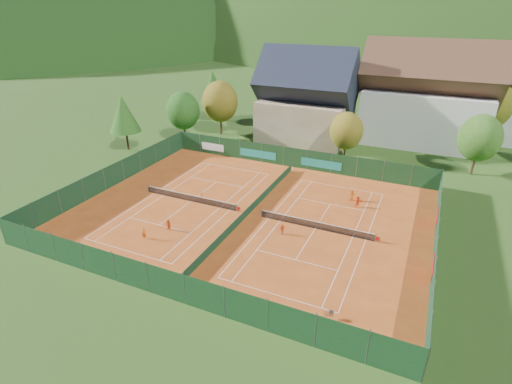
% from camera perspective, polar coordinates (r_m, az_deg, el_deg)
% --- Properties ---
extents(ground, '(600.00, 600.00, 0.00)m').
position_cam_1_polar(ground, '(46.66, -1.01, -3.21)').
color(ground, '#284A17').
rests_on(ground, ground).
extents(clay_pad, '(40.00, 32.00, 0.01)m').
position_cam_1_polar(clay_pad, '(46.65, -1.01, -3.18)').
color(clay_pad, '#B54C1A').
rests_on(clay_pad, ground).
extents(court_markings_left, '(11.03, 23.83, 0.00)m').
position_cam_1_polar(court_markings_left, '(50.21, -9.30, -1.32)').
color(court_markings_left, white).
rests_on(court_markings_left, ground).
extents(court_markings_right, '(11.03, 23.83, 0.00)m').
position_cam_1_polar(court_markings_right, '(44.25, 8.43, -5.20)').
color(court_markings_right, white).
rests_on(court_markings_right, ground).
extents(tennis_net_left, '(13.30, 0.10, 1.02)m').
position_cam_1_polar(tennis_net_left, '(49.91, -9.19, -0.84)').
color(tennis_net_left, '#59595B').
rests_on(tennis_net_left, ground).
extents(tennis_net_right, '(13.30, 0.10, 1.02)m').
position_cam_1_polar(tennis_net_right, '(43.97, 8.67, -4.68)').
color(tennis_net_right, '#59595B').
rests_on(tennis_net_right, ground).
extents(court_divider, '(0.03, 28.80, 1.00)m').
position_cam_1_polar(court_divider, '(46.41, -1.02, -2.64)').
color(court_divider, '#13341F').
rests_on(court_divider, ground).
extents(fence_north, '(40.00, 0.10, 3.00)m').
position_cam_1_polar(fence_north, '(59.70, 5.16, 4.92)').
color(fence_north, '#133519').
rests_on(fence_north, ground).
extents(fence_south, '(40.00, 0.04, 3.00)m').
position_cam_1_polar(fence_south, '(34.45, -12.76, -12.65)').
color(fence_south, '#14381A').
rests_on(fence_south, ground).
extents(fence_west, '(0.04, 32.00, 3.00)m').
position_cam_1_polar(fence_west, '(56.70, -19.64, 2.35)').
color(fence_west, '#15391F').
rests_on(fence_west, ground).
extents(fence_east, '(0.09, 32.00, 3.00)m').
position_cam_1_polar(fence_east, '(42.56, 24.32, -6.47)').
color(fence_east, '#12331F').
rests_on(fence_east, ground).
extents(chalet, '(16.20, 12.00, 16.00)m').
position_cam_1_polar(chalet, '(71.77, 7.23, 12.67)').
color(chalet, '#C8AE8D').
rests_on(chalet, ground).
extents(hotel_block_a, '(21.60, 11.00, 17.25)m').
position_cam_1_polar(hotel_block_a, '(74.46, 23.11, 11.94)').
color(hotel_block_a, silver).
rests_on(hotel_block_a, ground).
extents(tree_west_front, '(5.72, 5.72, 8.69)m').
position_cam_1_polar(tree_west_front, '(71.39, -10.39, 11.37)').
color(tree_west_front, '#482B19').
rests_on(tree_west_front, ground).
extents(tree_west_mid, '(6.44, 6.44, 9.78)m').
position_cam_1_polar(tree_west_mid, '(74.11, -5.16, 12.74)').
color(tree_west_mid, '#432818').
rests_on(tree_west_mid, ground).
extents(tree_west_back, '(5.60, 5.60, 10.00)m').
position_cam_1_polar(tree_west_back, '(83.69, -6.15, 14.65)').
color(tree_west_back, '#4D301B').
rests_on(tree_west_back, ground).
extents(tree_center, '(5.01, 5.01, 7.60)m').
position_cam_1_polar(tree_center, '(62.60, 12.80, 8.51)').
color(tree_center, '#472C19').
rests_on(tree_center, ground).
extents(tree_east_front, '(5.72, 5.72, 8.69)m').
position_cam_1_polar(tree_east_front, '(63.57, 29.34, 6.73)').
color(tree_east_front, '#4C321B').
rests_on(tree_east_front, ground).
extents(tree_west_side, '(5.04, 5.04, 9.00)m').
position_cam_1_polar(tree_west_side, '(68.84, -18.42, 10.54)').
color(tree_west_side, '#482919').
rests_on(tree_west_side, ground).
extents(tree_east_back, '(7.15, 7.15, 10.86)m').
position_cam_1_polar(tree_east_back, '(78.94, 30.49, 10.67)').
color(tree_east_back, '#4B351B').
rests_on(tree_east_back, ground).
extents(mountain_backdrop, '(820.00, 530.00, 242.00)m').
position_cam_1_polar(mountain_backdrop, '(277.63, 26.37, 10.08)').
color(mountain_backdrop, '#193110').
rests_on(mountain_backdrop, ground).
extents(ball_hopper, '(0.34, 0.34, 0.80)m').
position_cam_1_polar(ball_hopper, '(32.95, 10.69, -16.64)').
color(ball_hopper, slate).
rests_on(ball_hopper, ground).
extents(loose_ball_0, '(0.07, 0.07, 0.07)m').
position_cam_1_polar(loose_ball_0, '(46.94, -14.56, -3.85)').
color(loose_ball_0, '#CCD833').
rests_on(loose_ball_0, ground).
extents(loose_ball_1, '(0.07, 0.07, 0.07)m').
position_cam_1_polar(loose_ball_1, '(35.82, -5.21, -13.31)').
color(loose_ball_1, '#CCD833').
rests_on(loose_ball_1, ground).
extents(loose_ball_2, '(0.07, 0.07, 0.07)m').
position_cam_1_polar(loose_ball_2, '(49.00, 5.29, -1.75)').
color(loose_ball_2, '#CCD833').
rests_on(loose_ball_2, ground).
extents(loose_ball_3, '(0.07, 0.07, 0.07)m').
position_cam_1_polar(loose_ball_3, '(55.29, 2.11, 1.66)').
color(loose_ball_3, '#CCD833').
rests_on(loose_ball_3, ground).
extents(player_left_near, '(0.57, 0.44, 1.37)m').
position_cam_1_polar(player_left_near, '(43.33, -15.70, -5.64)').
color(player_left_near, orange).
rests_on(player_left_near, ground).
extents(player_left_mid, '(0.72, 0.59, 1.37)m').
position_cam_1_polar(player_left_mid, '(44.12, -12.40, -4.64)').
color(player_left_mid, '#D54912').
rests_on(player_left_mid, ground).
extents(player_left_far, '(0.89, 0.66, 1.23)m').
position_cam_1_polar(player_left_far, '(49.67, -7.76, -0.74)').
color(player_left_far, orange).
rests_on(player_left_far, ground).
extents(player_right_near, '(0.72, 0.72, 1.23)m').
position_cam_1_polar(player_right_near, '(42.59, 3.78, -5.33)').
color(player_right_near, '#CF4312').
rests_on(player_right_near, ground).
extents(player_right_far_a, '(0.85, 0.74, 1.48)m').
position_cam_1_polar(player_right_far_a, '(50.90, 13.52, -0.42)').
color(player_right_far_a, '#D75813').
rests_on(player_right_far_a, ground).
extents(player_right_far_b, '(1.41, 0.58, 1.48)m').
position_cam_1_polar(player_right_far_b, '(49.41, 14.30, -1.34)').
color(player_right_far_b, '#FA5916').
rests_on(player_right_far_b, ground).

